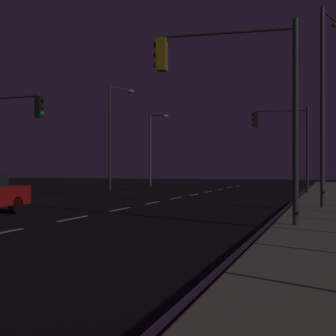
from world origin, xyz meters
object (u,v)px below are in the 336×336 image
at_px(street_lamp_far_end, 325,88).
at_px(traffic_light_overhead_east, 15,126).
at_px(street_lamp_across_street, 114,127).
at_px(street_lamp_corner, 153,143).
at_px(traffic_light_far_center, 233,82).
at_px(traffic_light_far_right, 283,132).

bearing_deg(street_lamp_far_end, traffic_light_overhead_east, -176.76).
relative_size(street_lamp_far_end, street_lamp_across_street, 1.01).
height_order(traffic_light_overhead_east, street_lamp_far_end, street_lamp_far_end).
xyz_separation_m(street_lamp_far_end, street_lamp_corner, (-14.95, 22.06, -0.91)).
distance_m(traffic_light_overhead_east, street_lamp_far_end, 13.90).
bearing_deg(traffic_light_far_center, traffic_light_far_right, 90.36).
xyz_separation_m(traffic_light_far_center, street_lamp_corner, (-12.51, 29.14, -0.15)).
bearing_deg(traffic_light_overhead_east, traffic_light_far_center, -28.98).
bearing_deg(street_lamp_across_street, street_lamp_corner, 88.52).
height_order(traffic_light_far_center, traffic_light_overhead_east, traffic_light_far_center).
xyz_separation_m(traffic_light_far_right, street_lamp_across_street, (-12.61, 3.18, 0.85)).
relative_size(traffic_light_far_right, street_lamp_across_street, 0.68).
distance_m(street_lamp_across_street, street_lamp_corner, 8.38).
xyz_separation_m(traffic_light_far_center, traffic_light_overhead_east, (-11.38, 6.30, -0.47)).
xyz_separation_m(street_lamp_across_street, street_lamp_corner, (0.22, 8.35, -0.74)).
distance_m(traffic_light_far_right, street_lamp_far_end, 10.89).
relative_size(street_lamp_far_end, street_lamp_corner, 1.21).
bearing_deg(traffic_light_far_center, street_lamp_across_street, 121.46).
bearing_deg(street_lamp_corner, traffic_light_far_center, -66.77).
height_order(street_lamp_far_end, street_lamp_across_street, street_lamp_far_end).
relative_size(traffic_light_overhead_east, street_lamp_far_end, 0.66).
xyz_separation_m(traffic_light_overhead_east, street_lamp_far_end, (13.82, 0.78, 1.24)).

